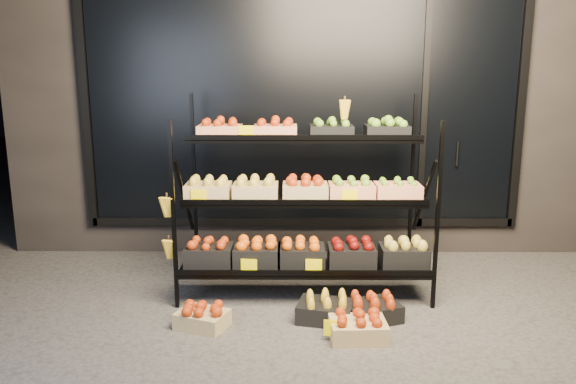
{
  "coord_description": "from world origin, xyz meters",
  "views": [
    {
      "loc": [
        -0.11,
        -4.03,
        1.86
      ],
      "look_at": [
        -0.14,
        0.55,
        0.87
      ],
      "focal_mm": 35.0,
      "sensor_mm": 36.0,
      "label": 1
    }
  ],
  "objects_px": {
    "floor_crate_midleft": "(326,308)",
    "floor_crate_left": "(202,316)",
    "display_rack": "(303,200)",
    "floor_crate_midright": "(358,326)"
  },
  "relations": [
    {
      "from": "floor_crate_left",
      "to": "floor_crate_midright",
      "type": "xyz_separation_m",
      "value": [
        1.13,
        -0.18,
        0.01
      ]
    },
    {
      "from": "floor_crate_left",
      "to": "floor_crate_midleft",
      "type": "distance_m",
      "value": 0.93
    },
    {
      "from": "display_rack",
      "to": "floor_crate_midleft",
      "type": "bearing_deg",
      "value": -75.73
    },
    {
      "from": "display_rack",
      "to": "floor_crate_left",
      "type": "bearing_deg",
      "value": -134.14
    },
    {
      "from": "floor_crate_left",
      "to": "floor_crate_midright",
      "type": "bearing_deg",
      "value": 12.49
    },
    {
      "from": "floor_crate_midleft",
      "to": "floor_crate_left",
      "type": "bearing_deg",
      "value": -159.39
    },
    {
      "from": "display_rack",
      "to": "floor_crate_midright",
      "type": "bearing_deg",
      "value": -68.38
    },
    {
      "from": "floor_crate_midright",
      "to": "display_rack",
      "type": "bearing_deg",
      "value": 108.81
    },
    {
      "from": "floor_crate_midleft",
      "to": "floor_crate_midright",
      "type": "height_order",
      "value": "floor_crate_midleft"
    },
    {
      "from": "display_rack",
      "to": "floor_crate_midright",
      "type": "relative_size",
      "value": 5.35
    }
  ]
}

